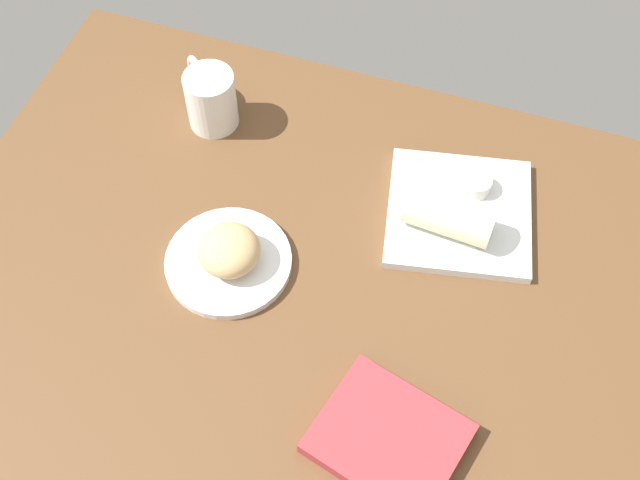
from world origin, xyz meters
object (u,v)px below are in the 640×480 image
round_plate (230,260)px  sauce_cup (477,184)px  book_stack (388,439)px  scone_pastry (229,250)px  breakfast_wrap (449,217)px  square_plate (459,213)px  coffee_mug (210,98)px

round_plate → sauce_cup: (-32.66, -24.32, 2.28)cm
sauce_cup → book_stack: size_ratio=0.21×
scone_pastry → breakfast_wrap: bearing=-151.5°
scone_pastry → breakfast_wrap: breakfast_wrap is taller
round_plate → square_plate: square_plate is taller
breakfast_wrap → coffee_mug: bearing=80.7°
square_plate → sauce_cup: bearing=-106.6°
square_plate → sauce_cup: sauce_cup is taller
round_plate → breakfast_wrap: breakfast_wrap is taller
scone_pastry → sauce_cup: size_ratio=2.02×
breakfast_wrap → coffee_mug: coffee_mug is taller
square_plate → book_stack: (0.51, 39.05, 0.42)cm
sauce_cup → book_stack: 43.96cm
round_plate → book_stack: bearing=147.5°
coffee_mug → sauce_cup: bearing=177.9°
square_plate → coffee_mug: bearing=-8.3°
square_plate → breakfast_wrap: (1.15, 3.87, 3.79)cm
sauce_cup → round_plate: bearing=36.7°
square_plate → book_stack: bearing=89.2°
round_plate → scone_pastry: bearing=130.0°
round_plate → book_stack: book_stack is taller
book_stack → round_plate: bearing=-32.5°
book_stack → coffee_mug: 63.63cm
breakfast_wrap → coffee_mug: (43.60, -10.37, 0.76)cm
breakfast_wrap → coffee_mug: 44.82cm
square_plate → round_plate: bearing=32.0°
round_plate → sauce_cup: sauce_cup is taller
scone_pastry → square_plate: scone_pastry is taller
round_plate → breakfast_wrap: bearing=-152.6°
sauce_cup → breakfast_wrap: breakfast_wrap is taller
breakfast_wrap → round_plate: bearing=121.5°
round_plate → breakfast_wrap: (-30.07, -15.62, 3.89)cm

